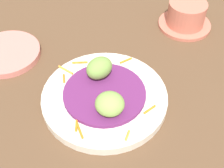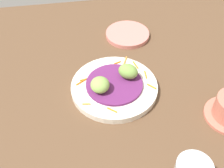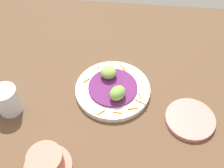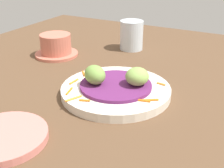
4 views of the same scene
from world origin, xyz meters
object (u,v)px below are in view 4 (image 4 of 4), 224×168
(main_plate, at_px, (116,91))
(terracotta_bowl, at_px, (56,46))
(water_glass, at_px, (132,35))
(guac_scoop_left, at_px, (137,76))
(side_plate_small, at_px, (4,137))
(guac_scoop_center, at_px, (95,75))

(main_plate, distance_m, terracotta_bowl, 0.31)
(main_plate, relative_size, water_glass, 2.67)
(guac_scoop_left, bearing_deg, water_glass, 26.97)
(main_plate, xyz_separation_m, side_plate_small, (-0.24, 0.09, -0.00))
(guac_scoop_left, height_order, terracotta_bowl, same)
(guac_scoop_left, xyz_separation_m, guac_scoop_center, (-0.04, 0.08, 0.00))
(guac_scoop_center, height_order, side_plate_small, guac_scoop_center)
(guac_scoop_center, bearing_deg, side_plate_small, 168.56)
(terracotta_bowl, bearing_deg, side_plate_small, -153.79)
(side_plate_small, bearing_deg, guac_scoop_center, -11.44)
(guac_scoop_center, xyz_separation_m, water_glass, (0.32, 0.06, -0.00))
(guac_scoop_left, distance_m, guac_scoop_center, 0.09)
(main_plate, xyz_separation_m, terracotta_bowl, (0.14, 0.27, 0.02))
(main_plate, bearing_deg, guac_scoop_left, -65.74)
(main_plate, relative_size, side_plate_small, 1.63)
(guac_scoop_left, relative_size, terracotta_bowl, 0.41)
(guac_scoop_left, xyz_separation_m, side_plate_small, (-0.26, 0.13, -0.04))
(main_plate, distance_m, side_plate_small, 0.25)
(guac_scoop_center, height_order, terracotta_bowl, guac_scoop_center)
(guac_scoop_center, distance_m, water_glass, 0.32)
(guac_scoop_left, xyz_separation_m, terracotta_bowl, (0.12, 0.31, -0.02))
(guac_scoop_left, relative_size, water_glass, 0.58)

